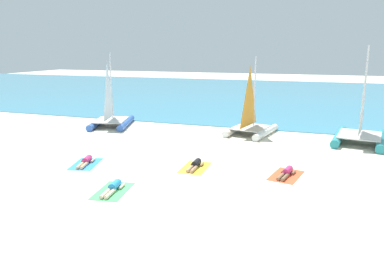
{
  "coord_description": "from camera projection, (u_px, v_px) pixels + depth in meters",
  "views": [
    {
      "loc": [
        5.97,
        -12.49,
        5.19
      ],
      "look_at": [
        0.0,
        5.06,
        1.2
      ],
      "focal_mm": 34.01,
      "sensor_mm": 36.0,
      "label": 1
    }
  ],
  "objects": [
    {
      "name": "towel_leftmost",
      "position": [
        86.0,
        164.0,
        16.87
      ],
      "size": [
        1.56,
        2.12,
        0.01
      ],
      "primitive_type": "cube",
      "rotation": [
        0.0,
        0.0,
        0.26
      ],
      "color": "#338CD8",
      "rests_on": "ground"
    },
    {
      "name": "sunbather_center_right",
      "position": [
        195.0,
        164.0,
        16.39
      ],
      "size": [
        0.55,
        1.56,
        0.3
      ],
      "rotation": [
        0.0,
        0.0,
        0.02
      ],
      "color": "black",
      "rests_on": "towel_center_right"
    },
    {
      "name": "sunbather_center_left",
      "position": [
        113.0,
        187.0,
        13.68
      ],
      "size": [
        0.62,
        1.57,
        0.3
      ],
      "rotation": [
        0.0,
        0.0,
        0.14
      ],
      "color": "#268CCC",
      "rests_on": "towel_center_left"
    },
    {
      "name": "sailboat_blue",
      "position": [
        111.0,
        116.0,
        25.07
      ],
      "size": [
        3.47,
        4.4,
        5.02
      ],
      "rotation": [
        0.0,
        0.0,
        0.3
      ],
      "color": "blue",
      "rests_on": "ground"
    },
    {
      "name": "ocean_water",
      "position": [
        262.0,
        94.0,
        43.45
      ],
      "size": [
        120.0,
        40.0,
        0.05
      ],
      "primitive_type": "cube",
      "color": "teal",
      "rests_on": "ground"
    },
    {
      "name": "towel_rightmost",
      "position": [
        286.0,
        175.0,
        15.32
      ],
      "size": [
        1.47,
        2.09,
        0.01
      ],
      "primitive_type": "cube",
      "rotation": [
        0.0,
        0.0,
        -0.21
      ],
      "color": "#EA5933",
      "rests_on": "ground"
    },
    {
      "name": "towel_center_left",
      "position": [
        113.0,
        191.0,
        13.64
      ],
      "size": [
        1.35,
        2.03,
        0.01
      ],
      "primitive_type": "cube",
      "rotation": [
        0.0,
        0.0,
        0.14
      ],
      "color": "#4CB266",
      "rests_on": "ground"
    },
    {
      "name": "sailboat_white",
      "position": [
        251.0,
        123.0,
        22.73
      ],
      "size": [
        3.04,
        4.07,
        4.79
      ],
      "rotation": [
        0.0,
        0.0,
        -0.2
      ],
      "color": "white",
      "rests_on": "ground"
    },
    {
      "name": "ground_plane",
      "position": [
        216.0,
        131.0,
        23.79
      ],
      "size": [
        120.0,
        120.0,
        0.0
      ],
      "primitive_type": "plane",
      "color": "beige"
    },
    {
      "name": "sunbather_rightmost",
      "position": [
        287.0,
        172.0,
        15.35
      ],
      "size": [
        0.72,
        1.56,
        0.3
      ],
      "rotation": [
        0.0,
        0.0,
        -0.21
      ],
      "color": "#D83372",
      "rests_on": "towel_rightmost"
    },
    {
      "name": "towel_center_right",
      "position": [
        195.0,
        168.0,
        16.36
      ],
      "size": [
        1.13,
        1.92,
        0.01
      ],
      "primitive_type": "cube",
      "rotation": [
        0.0,
        0.0,
        0.02
      ],
      "color": "yellow",
      "rests_on": "ground"
    },
    {
      "name": "sunbather_leftmost",
      "position": [
        86.0,
        161.0,
        16.91
      ],
      "size": [
        0.78,
        1.55,
        0.3
      ],
      "rotation": [
        0.0,
        0.0,
        0.26
      ],
      "color": "#D83372",
      "rests_on": "towel_leftmost"
    },
    {
      "name": "sailboat_teal",
      "position": [
        360.0,
        129.0,
        20.45
      ],
      "size": [
        3.3,
        4.55,
        5.46
      ],
      "rotation": [
        0.0,
        0.0,
        -0.16
      ],
      "color": "teal",
      "rests_on": "ground"
    }
  ]
}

